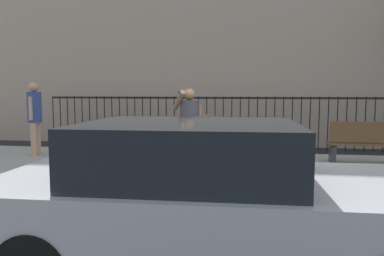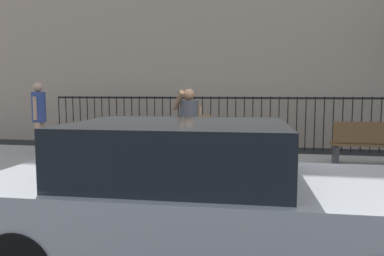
{
  "view_description": "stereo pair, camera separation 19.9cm",
  "coord_description": "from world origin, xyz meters",
  "px_view_note": "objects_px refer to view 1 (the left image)",
  "views": [
    {
      "loc": [
        0.45,
        -5.19,
        1.74
      ],
      "look_at": [
        -0.66,
        1.64,
        1.05
      ],
      "focal_mm": 34.04,
      "sensor_mm": 36.0,
      "label": 1
    },
    {
      "loc": [
        0.65,
        -5.16,
        1.74
      ],
      "look_at": [
        -0.66,
        1.64,
        1.05
      ],
      "focal_mm": 34.04,
      "sensor_mm": 36.0,
      "label": 2
    }
  ],
  "objects_px": {
    "pedestrian_on_phone": "(191,126)",
    "street_bench": "(367,142)",
    "parked_hatchback": "(206,199)",
    "pedestrian_walking": "(35,114)"
  },
  "relations": [
    {
      "from": "parked_hatchback",
      "to": "pedestrian_walking",
      "type": "xyz_separation_m",
      "value": [
        -4.89,
        4.86,
        0.49
      ]
    },
    {
      "from": "pedestrian_walking",
      "to": "street_bench",
      "type": "height_order",
      "value": "pedestrian_walking"
    },
    {
      "from": "pedestrian_on_phone",
      "to": "street_bench",
      "type": "height_order",
      "value": "pedestrian_on_phone"
    },
    {
      "from": "parked_hatchback",
      "to": "pedestrian_walking",
      "type": "height_order",
      "value": "pedestrian_walking"
    },
    {
      "from": "pedestrian_walking",
      "to": "pedestrian_on_phone",
      "type": "bearing_deg",
      "value": -22.28
    },
    {
      "from": "pedestrian_on_phone",
      "to": "pedestrian_walking",
      "type": "relative_size",
      "value": 0.91
    },
    {
      "from": "pedestrian_on_phone",
      "to": "pedestrian_walking",
      "type": "xyz_separation_m",
      "value": [
        -4.22,
        1.73,
        0.09
      ]
    },
    {
      "from": "parked_hatchback",
      "to": "pedestrian_walking",
      "type": "distance_m",
      "value": 6.91
    },
    {
      "from": "pedestrian_walking",
      "to": "street_bench",
      "type": "relative_size",
      "value": 1.14
    },
    {
      "from": "pedestrian_on_phone",
      "to": "pedestrian_walking",
      "type": "distance_m",
      "value": 4.56
    }
  ]
}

